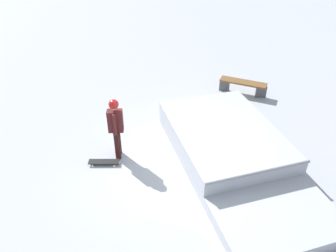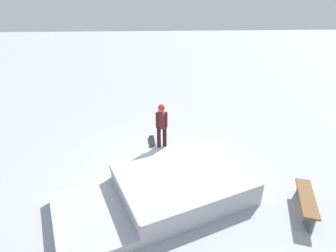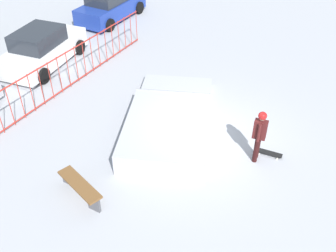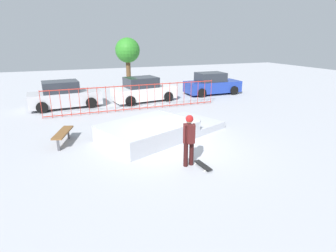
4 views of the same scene
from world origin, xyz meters
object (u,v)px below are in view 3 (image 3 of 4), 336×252
at_px(skateboard, 269,153).
at_px(parked_car_blue, 110,6).
at_px(skate_ramp, 168,123).
at_px(skater, 260,133).
at_px(park_bench, 80,187).
at_px(parked_car_white, 43,49).

height_order(skateboard, parked_car_blue, parked_car_blue).
distance_m(skate_ramp, skateboard, 3.32).
bearing_deg(skateboard, skater, -134.55).
xyz_separation_m(skate_ramp, skater, (0.11, -2.97, 0.69)).
distance_m(skate_ramp, park_bench, 3.75).
bearing_deg(parked_car_white, park_bench, -138.40).
bearing_deg(skater, park_bench, -141.19).
bearing_deg(skate_ramp, skater, -110.04).
bearing_deg(skate_ramp, skateboard, -103.70).
bearing_deg(skater, parked_car_blue, 139.00).
bearing_deg(skate_ramp, parked_car_blue, 24.77).
height_order(skater, parked_car_blue, skater).
height_order(skateboard, park_bench, park_bench).
height_order(skate_ramp, park_bench, skate_ramp).
bearing_deg(skateboard, parked_car_blue, 143.82).
distance_m(skateboard, park_bench, 5.73).
relative_size(skate_ramp, parked_car_white, 1.39).
distance_m(skater, skateboard, 1.05).
relative_size(skateboard, park_bench, 0.49).
bearing_deg(parked_car_white, skate_ramp, -110.66).
relative_size(skater, park_bench, 1.05).
bearing_deg(park_bench, parked_car_blue, 32.45).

